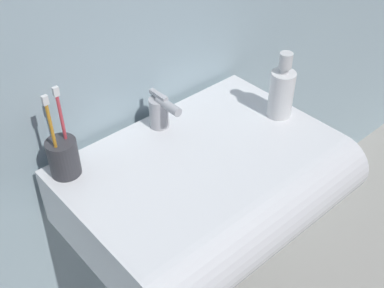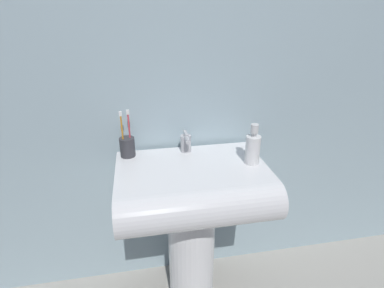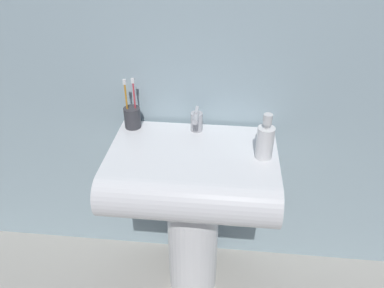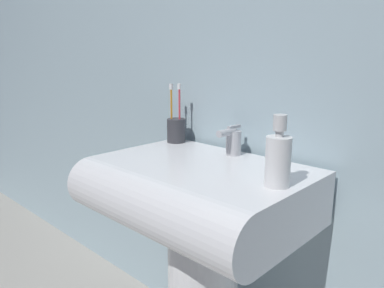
% 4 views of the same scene
% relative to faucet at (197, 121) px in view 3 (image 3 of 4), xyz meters
% --- Properties ---
extents(ground_plane, '(6.00, 6.00, 0.00)m').
position_rel_faucet_xyz_m(ground_plane, '(-0.00, -0.14, -0.81)').
color(ground_plane, '#ADA89E').
rests_on(ground_plane, ground).
extents(wall_back, '(5.00, 0.05, 2.40)m').
position_rel_faucet_xyz_m(wall_back, '(-0.00, 0.10, 0.39)').
color(wall_back, '#9EB7C1').
rests_on(wall_back, ground).
extents(sink_pedestal, '(0.22, 0.22, 0.61)m').
position_rel_faucet_xyz_m(sink_pedestal, '(-0.00, -0.14, -0.51)').
color(sink_pedestal, white).
rests_on(sink_pedestal, ground).
extents(sink_basin, '(0.63, 0.46, 0.16)m').
position_rel_faucet_xyz_m(sink_basin, '(-0.00, -0.19, -0.12)').
color(sink_basin, white).
rests_on(sink_basin, sink_pedestal).
extents(faucet, '(0.05, 0.10, 0.09)m').
position_rel_faucet_xyz_m(faucet, '(0.00, 0.00, 0.00)').
color(faucet, '#B7B7BC').
rests_on(faucet, sink_basin).
extents(toothbrush_cup, '(0.07, 0.07, 0.21)m').
position_rel_faucet_xyz_m(toothbrush_cup, '(-0.26, 0.01, 0.00)').
color(toothbrush_cup, '#38383D').
rests_on(toothbrush_cup, sink_basin).
extents(soap_bottle, '(0.06, 0.06, 0.17)m').
position_rel_faucet_xyz_m(soap_bottle, '(0.25, -0.16, 0.02)').
color(soap_bottle, white).
rests_on(soap_bottle, sink_basin).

